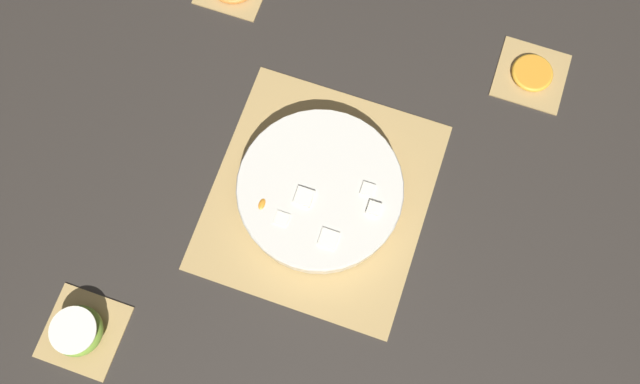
# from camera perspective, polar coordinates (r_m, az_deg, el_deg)

# --- Properties ---
(ground_plane) EXTENTS (6.00, 6.00, 0.00)m
(ground_plane) POSITION_cam_1_polar(r_m,az_deg,el_deg) (1.10, 0.00, -0.40)
(ground_plane) COLOR #2D2823
(bamboo_mat_center) EXTENTS (0.40, 0.37, 0.01)m
(bamboo_mat_center) POSITION_cam_1_polar(r_m,az_deg,el_deg) (1.10, 0.00, -0.36)
(bamboo_mat_center) COLOR tan
(bamboo_mat_center) RESTS_ON ground_plane
(coaster_mat_near_right) EXTENTS (0.13, 0.13, 0.01)m
(coaster_mat_near_right) POSITION_cam_1_polar(r_m,az_deg,el_deg) (1.13, -20.81, -11.85)
(coaster_mat_near_right) COLOR tan
(coaster_mat_near_right) RESTS_ON ground_plane
(coaster_mat_far_left) EXTENTS (0.13, 0.13, 0.01)m
(coaster_mat_far_left) POSITION_cam_1_polar(r_m,az_deg,el_deg) (1.25, 18.73, 10.11)
(coaster_mat_far_left) COLOR tan
(coaster_mat_far_left) RESTS_ON ground_plane
(fruit_salad_bowl) EXTENTS (0.28, 0.28, 0.06)m
(fruit_salad_bowl) POSITION_cam_1_polar(r_m,az_deg,el_deg) (1.06, 0.02, 0.13)
(fruit_salad_bowl) COLOR silver
(fruit_salad_bowl) RESTS_ON bamboo_mat_center
(apple_half) EXTENTS (0.08, 0.08, 0.05)m
(apple_half) POSITION_cam_1_polar(r_m,az_deg,el_deg) (1.11, -21.30, -11.75)
(apple_half) COLOR #7FAD38
(apple_half) RESTS_ON coaster_mat_near_right
(orange_slice_whole) EXTENTS (0.08, 0.08, 0.01)m
(orange_slice_whole) POSITION_cam_1_polar(r_m,az_deg,el_deg) (1.24, 18.85, 10.27)
(orange_slice_whole) COLOR orange
(orange_slice_whole) RESTS_ON coaster_mat_far_left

